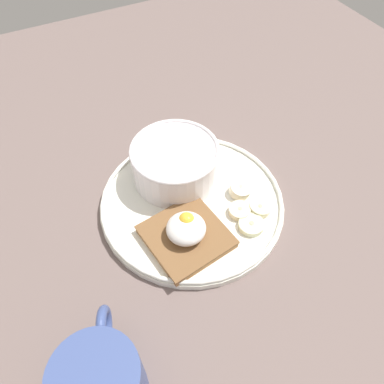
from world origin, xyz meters
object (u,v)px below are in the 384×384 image
object	(u,v)px
banana_slice_front	(260,208)
banana_slice_left	(240,211)
poached_egg	(186,228)
banana_slice_right	(240,189)
oatmeal_bowl	(174,163)
toast_slice	(186,236)
coffee_mug	(101,383)
banana_slice_back	(251,225)

from	to	relation	value
banana_slice_front	banana_slice_left	bearing A→B (deg)	-17.17
poached_egg	banana_slice_right	size ratio (longest dim) A/B	1.21
oatmeal_bowl	poached_egg	world-z (taller)	oatmeal_bowl
toast_slice	poached_egg	world-z (taller)	poached_egg
poached_egg	coffee_mug	bearing A→B (deg)	38.93
oatmeal_bowl	toast_slice	distance (cm)	10.98
toast_slice	banana_slice_back	bearing A→B (deg)	165.48
banana_slice_left	coffee_mug	bearing A→B (deg)	28.17
toast_slice	banana_slice_right	size ratio (longest dim) A/B	2.63
poached_egg	banana_slice_back	xyz separation A→B (cm)	(-8.34, 2.25, -2.17)
toast_slice	banana_slice_front	xyz separation A→B (cm)	(-10.87, 0.42, -0.16)
toast_slice	banana_slice_front	bearing A→B (deg)	177.78
poached_egg	banana_slice_left	xyz separation A→B (cm)	(-8.15, -0.33, -2.08)
banana_slice_front	banana_slice_left	size ratio (longest dim) A/B	0.77
banana_slice_back	banana_slice_front	bearing A→B (deg)	-144.67
poached_egg	coffee_mug	distance (cm)	19.08
poached_egg	banana_slice_front	xyz separation A→B (cm)	(-10.82, 0.50, -2.07)
toast_slice	banana_slice_left	world-z (taller)	toast_slice
toast_slice	banana_slice_left	bearing A→B (deg)	-177.19
banana_slice_front	banana_slice_back	xyz separation A→B (cm)	(2.47, 1.75, -0.10)
banana_slice_left	banana_slice_back	world-z (taller)	banana_slice_left
toast_slice	banana_slice_right	xyz separation A→B (cm)	(-10.07, -3.30, 0.13)
oatmeal_bowl	poached_egg	bearing A→B (deg)	72.66
oatmeal_bowl	banana_slice_right	xyz separation A→B (cm)	(-6.84, 6.97, -2.05)
banana_slice_front	poached_egg	bearing A→B (deg)	-2.63
toast_slice	banana_slice_left	distance (cm)	8.21
banana_slice_left	banana_slice_right	size ratio (longest dim) A/B	1.00
banana_slice_right	coffee_mug	distance (cm)	29.24
toast_slice	banana_slice_back	distance (cm)	8.67
poached_egg	oatmeal_bowl	bearing A→B (deg)	-107.34
poached_egg	banana_slice_back	distance (cm)	8.91
banana_slice_left	banana_slice_right	distance (cm)	3.46
poached_egg	banana_slice_right	xyz separation A→B (cm)	(-10.02, -3.22, -1.77)
poached_egg	banana_slice_left	distance (cm)	8.42
banana_slice_front	coffee_mug	xyz separation A→B (cm)	(25.66, 11.49, 2.63)
toast_slice	coffee_mug	world-z (taller)	coffee_mug
banana_slice_front	banana_slice_left	xyz separation A→B (cm)	(2.67, -0.82, -0.01)
oatmeal_bowl	banana_slice_front	world-z (taller)	oatmeal_bowl
banana_slice_front	toast_slice	bearing A→B (deg)	-2.22
oatmeal_bowl	toast_slice	xyz separation A→B (cm)	(3.23, 10.26, -2.18)
toast_slice	poached_egg	xyz separation A→B (cm)	(-0.05, -0.08, 1.90)
poached_egg	banana_slice_back	world-z (taller)	poached_egg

